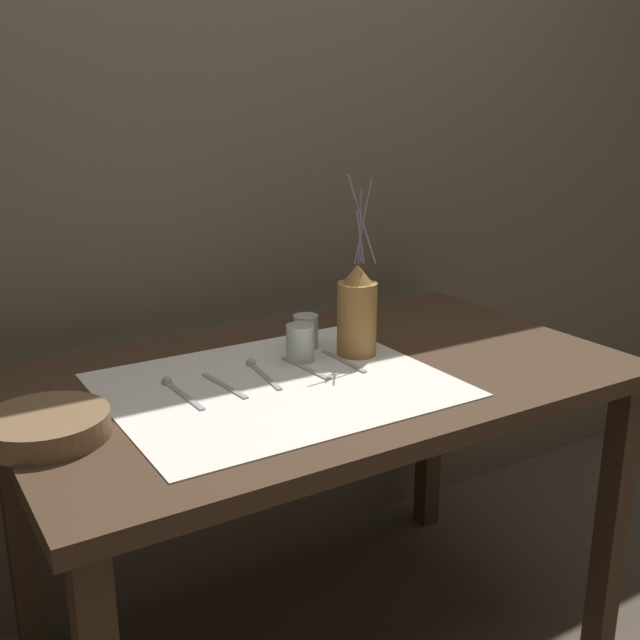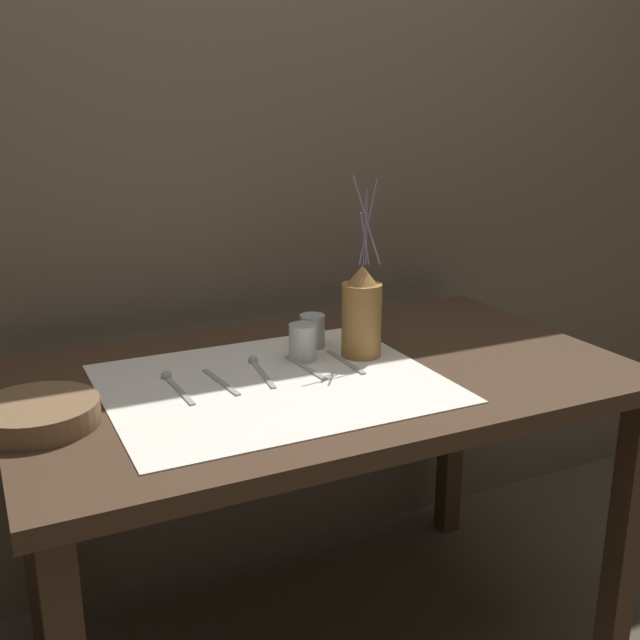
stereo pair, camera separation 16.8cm
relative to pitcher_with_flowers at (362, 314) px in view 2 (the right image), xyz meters
The scene contains 12 objects.
stone_wall_back 0.59m from the pitcher_with_flowers, 104.72° to the left, with size 7.00×0.06×2.40m.
wooden_table 0.24m from the pitcher_with_flowers, 161.11° to the right, with size 1.40×0.83×0.78m.
linen_cloth 0.29m from the pitcher_with_flowers, 163.89° to the right, with size 0.72×0.59×0.00m.
pitcher_with_flowers is the anchor object (origin of this frame).
wooden_bowl 0.76m from the pitcher_with_flowers, behind, with size 0.23×0.23×0.05m.
glass_tumbler_near 0.16m from the pitcher_with_flowers, 167.85° to the left, with size 0.07×0.07×0.09m.
glass_tumbler_far 0.15m from the pitcher_with_flowers, 126.62° to the left, with size 0.06×0.06×0.08m.
spoon_inner 0.47m from the pitcher_with_flowers, behind, with size 0.03×0.19×0.02m.
fork_outer 0.38m from the pitcher_with_flowers, behind, with size 0.03×0.18×0.00m.
spoon_outer 0.28m from the pitcher_with_flowers, behind, with size 0.04×0.19×0.02m.
fork_inner 0.19m from the pitcher_with_flowers, behind, with size 0.03×0.18×0.00m.
knife_center 0.12m from the pitcher_with_flowers, 151.86° to the right, with size 0.01×0.18×0.00m.
Camera 2 is at (-0.71, -1.45, 1.38)m, focal length 42.00 mm.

